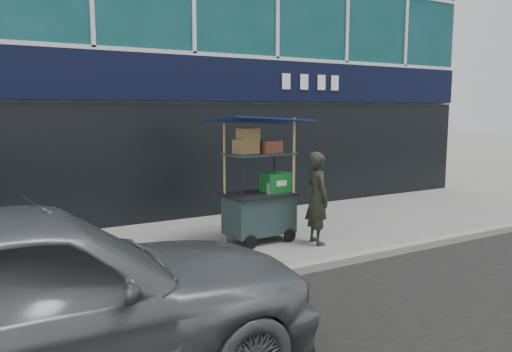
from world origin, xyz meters
TOP-DOWN VIEW (x-y plane):
  - ground at (0.00, 0.00)m, footprint 80.00×80.00m
  - curb at (0.00, -0.20)m, footprint 80.00×0.18m
  - vendor_cart at (0.18, 1.57)m, footprint 1.68×1.22m
  - vendor_man at (0.93, 0.94)m, footprint 0.48×0.63m
  - parked_car at (-3.88, -1.64)m, footprint 4.84×2.01m

SIDE VIEW (x-z plane):
  - ground at x=0.00m, z-range 0.00..0.00m
  - curb at x=0.00m, z-range 0.00..0.12m
  - vendor_cart at x=0.18m, z-range -0.33..1.86m
  - vendor_man at x=0.93m, z-range 0.00..1.57m
  - parked_car at x=-3.88m, z-range 0.00..1.64m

